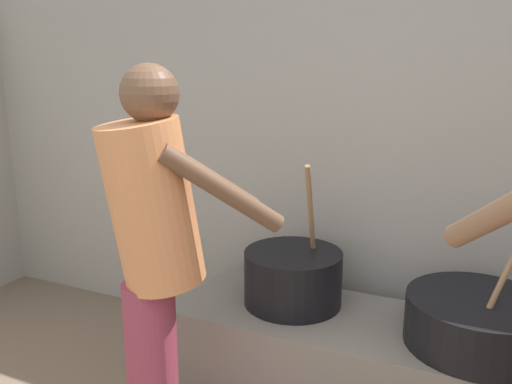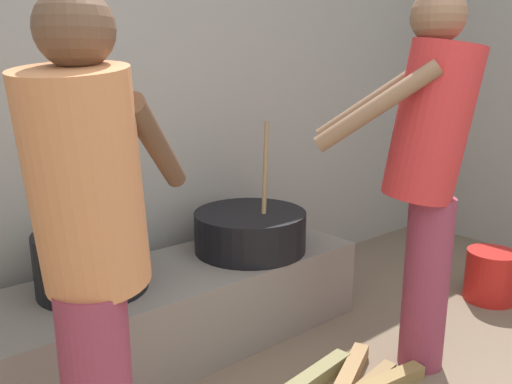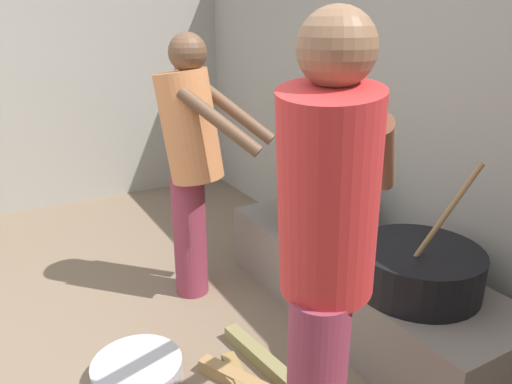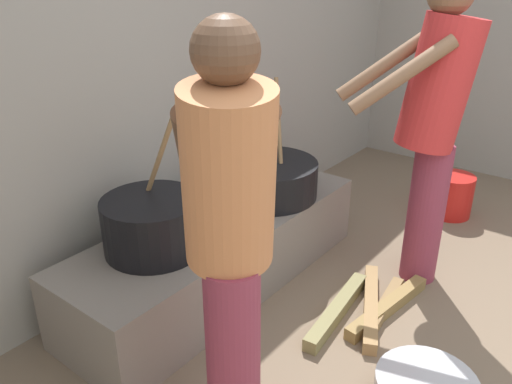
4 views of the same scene
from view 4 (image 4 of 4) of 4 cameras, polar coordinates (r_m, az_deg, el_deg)
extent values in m
cube|color=#9E998E|center=(2.90, -12.72, 10.86)|extent=(5.73, 0.20, 2.08)
cube|color=slate|center=(2.88, -3.98, -6.68)|extent=(1.86, 0.60, 0.41)
cylinder|color=black|center=(3.02, 1.30, 1.47)|extent=(0.59, 0.59, 0.21)
cylinder|color=#937047|center=(3.00, 2.54, 7.43)|extent=(0.20, 0.20, 0.51)
cylinder|color=black|center=(2.50, -11.36, -3.56)|extent=(0.47, 0.47, 0.26)
cylinder|color=#937047|center=(2.41, -10.53, 4.13)|extent=(0.06, 0.25, 0.51)
cylinder|color=#8C3347|center=(1.97, -2.54, -17.47)|extent=(0.20, 0.20, 0.75)
cylinder|color=#D17F4C|center=(1.63, -3.05, 1.38)|extent=(0.48, 0.48, 0.64)
sphere|color=brown|center=(1.53, -3.42, 15.37)|extent=(0.21, 0.21, 0.21)
cylinder|color=brown|center=(1.83, 0.67, 6.26)|extent=(0.38, 0.37, 0.35)
cylinder|color=brown|center=(1.82, -7.86, 5.90)|extent=(0.38, 0.37, 0.35)
cylinder|color=#8C3347|center=(3.00, 18.27, -2.36)|extent=(0.20, 0.20, 0.80)
cylinder|color=red|center=(2.75, 19.66, 11.23)|extent=(0.48, 0.49, 0.68)
cylinder|color=brown|center=(2.78, 14.06, 13.51)|extent=(0.38, 0.41, 0.37)
cylinder|color=brown|center=(2.53, 15.85, 12.29)|extent=(0.38, 0.41, 0.37)
cylinder|color=red|center=(3.93, 20.84, -0.34)|extent=(0.29, 0.29, 0.30)
cube|color=olive|center=(2.83, 14.37, -12.23)|extent=(0.67, 0.16, 0.07)
cube|color=olive|center=(2.76, 8.96, -12.80)|extent=(0.67, 0.15, 0.07)
cube|color=olive|center=(2.84, 14.01, -12.19)|extent=(0.52, 0.13, 0.06)
cube|color=#9A7345|center=(2.82, 12.57, -12.20)|extent=(0.65, 0.36, 0.07)
camera|label=1|loc=(2.31, 52.64, 11.79)|focal=37.04mm
camera|label=2|loc=(0.78, 59.65, -13.63)|focal=36.19mm
camera|label=3|loc=(3.62, 40.33, 18.11)|focal=34.13mm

